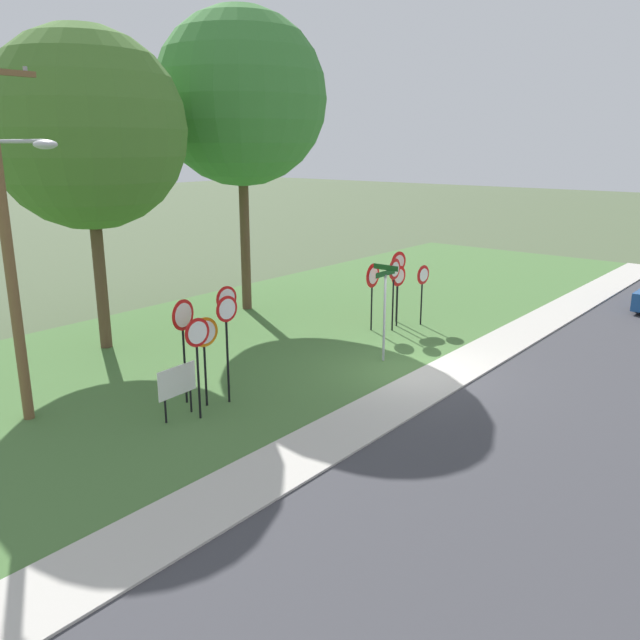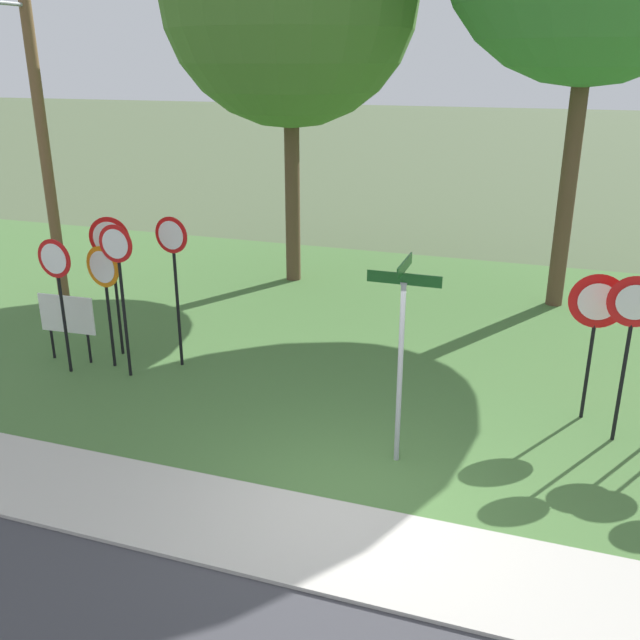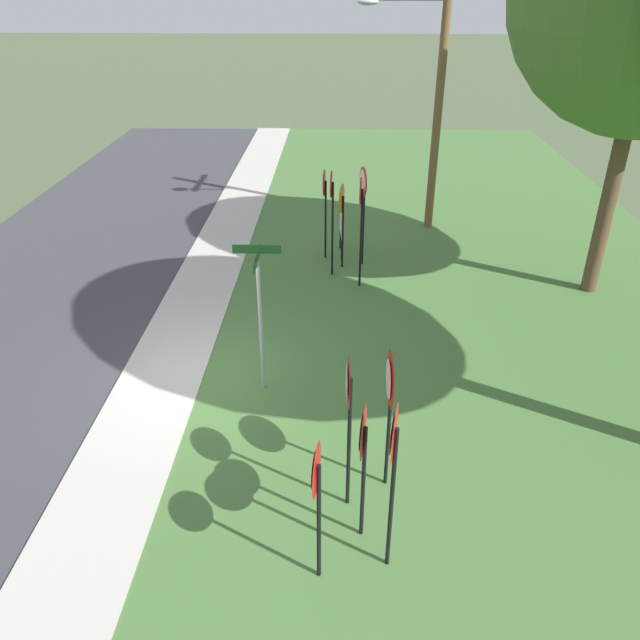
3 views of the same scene
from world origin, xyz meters
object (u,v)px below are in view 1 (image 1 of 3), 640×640
at_px(yield_sign_far_right, 423,281).
at_px(oak_tree_right, 241,98).
at_px(yield_sign_near_right, 373,281).
at_px(utility_pole, 7,217).
at_px(yield_sign_center, 399,282).
at_px(stop_sign_far_center, 183,328).
at_px(street_name_post, 385,304).
at_px(stop_sign_far_left, 205,342).
at_px(notice_board, 177,384).
at_px(stop_sign_far_right, 227,327).
at_px(yield_sign_far_left, 398,270).
at_px(oak_tree_left, 87,130).
at_px(stop_sign_near_right, 227,316).
at_px(yield_sign_near_left, 394,277).
at_px(stop_sign_near_left, 198,347).

distance_m(yield_sign_far_right, oak_tree_right, 9.20).
xyz_separation_m(yield_sign_near_right, utility_pole, (-11.09, 1.82, 2.94)).
relative_size(yield_sign_center, utility_pole, 0.25).
relative_size(stop_sign_far_center, street_name_post, 0.92).
distance_m(stop_sign_far_left, notice_board, 1.18).
distance_m(stop_sign_far_right, street_name_post, 5.18).
relative_size(stop_sign_far_right, yield_sign_center, 1.26).
bearing_deg(street_name_post, yield_sign_far_left, 27.23).
distance_m(yield_sign_far_right, utility_pole, 13.43).
bearing_deg(oak_tree_left, stop_sign_far_center, -103.56).
height_order(stop_sign_near_right, stop_sign_far_left, stop_sign_near_right).
bearing_deg(oak_tree_left, yield_sign_near_left, -39.55).
distance_m(stop_sign_far_left, yield_sign_near_left, 8.40).
xyz_separation_m(stop_sign_far_center, yield_sign_center, (9.15, -0.25, -0.33)).
distance_m(stop_sign_near_right, notice_board, 2.34).
distance_m(utility_pole, oak_tree_right, 11.58).
bearing_deg(stop_sign_far_center, yield_sign_near_left, -13.68).
xyz_separation_m(stop_sign_far_left, yield_sign_far_left, (9.45, 0.61, 0.28)).
distance_m(yield_sign_near_right, yield_sign_far_left, 1.49).
height_order(notice_board, oak_tree_left, oak_tree_left).
distance_m(yield_sign_near_left, utility_pole, 12.09).
distance_m(stop_sign_near_left, stop_sign_far_center, 1.08).
bearing_deg(oak_tree_left, stop_sign_near_right, -90.24).
bearing_deg(stop_sign_far_left, yield_sign_far_right, 7.97).
bearing_deg(yield_sign_center, yield_sign_near_left, -153.24).
relative_size(yield_sign_far_right, utility_pole, 0.25).
bearing_deg(street_name_post, stop_sign_near_left, 170.88).
bearing_deg(oak_tree_left, utility_pole, -139.99).
xyz_separation_m(street_name_post, utility_pole, (-8.65, 3.91, 2.95)).
bearing_deg(yield_sign_near_left, yield_sign_far_left, 24.44).
xyz_separation_m(yield_sign_near_right, street_name_post, (-2.43, -2.09, -0.02)).
xyz_separation_m(yield_sign_near_left, yield_sign_near_right, (-0.43, 0.58, -0.14)).
bearing_deg(utility_pole, notice_board, -48.23).
xyz_separation_m(street_name_post, notice_board, (-6.42, 1.41, -0.87)).
height_order(stop_sign_near_left, yield_sign_near_right, stop_sign_near_left).
bearing_deg(stop_sign_far_left, utility_pole, 150.94).
bearing_deg(street_name_post, yield_sign_center, 26.21).
height_order(stop_sign_near_left, yield_sign_center, stop_sign_near_left).
height_order(street_name_post, notice_board, street_name_post).
bearing_deg(oak_tree_right, yield_sign_near_left, -80.90).
distance_m(stop_sign_near_right, yield_sign_far_right, 8.57).
bearing_deg(yield_sign_near_left, stop_sign_far_center, 175.52).
bearing_deg(yield_sign_far_left, notice_board, -165.91).
bearing_deg(utility_pole, stop_sign_near_right, -25.84).
bearing_deg(notice_board, yield_sign_far_right, -4.43).
height_order(yield_sign_far_right, oak_tree_left, oak_tree_left).
distance_m(yield_sign_near_right, oak_tree_left, 9.95).
xyz_separation_m(stop_sign_near_right, yield_sign_near_right, (6.84, 0.23, -0.22)).
bearing_deg(stop_sign_near_right, stop_sign_far_center, -179.56).
distance_m(stop_sign_far_center, yield_sign_far_right, 9.88).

